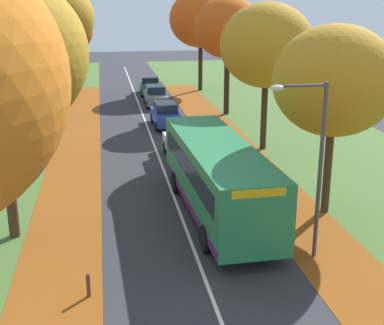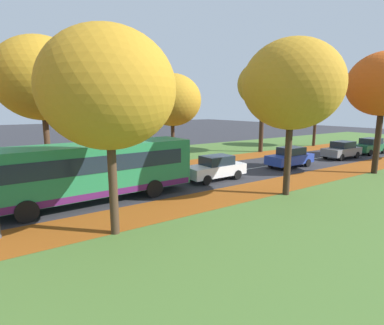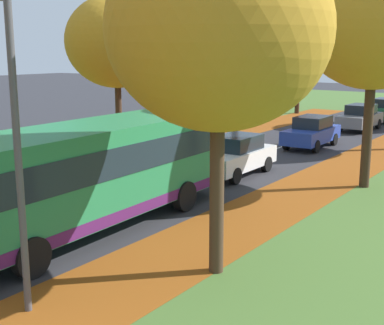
% 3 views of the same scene
% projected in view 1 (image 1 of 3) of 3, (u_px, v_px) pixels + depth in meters
% --- Properties ---
extents(leaf_litter_left, '(2.80, 60.00, 0.00)m').
position_uv_depth(leaf_litter_left, '(70.00, 194.00, 24.13)').
color(leaf_litter_left, '#8C4714').
rests_on(leaf_litter_left, grass_verge_left).
extents(grass_verge_right, '(12.00, 90.00, 0.01)m').
position_uv_depth(grass_verge_right, '(310.00, 146.00, 31.97)').
color(grass_verge_right, '#476B2D').
rests_on(grass_verge_right, ground).
extents(leaf_litter_right, '(2.80, 60.00, 0.00)m').
position_uv_depth(leaf_litter_right, '(266.00, 183.00, 25.59)').
color(leaf_litter_right, '#8C4714').
rests_on(leaf_litter_right, grass_verge_right).
extents(road_centre_line, '(0.12, 80.00, 0.01)m').
position_uv_depth(road_centre_line, '(157.00, 153.00, 30.51)').
color(road_centre_line, silver).
rests_on(road_centre_line, ground).
extents(tree_left_mid, '(4.97, 4.97, 7.63)m').
position_uv_depth(tree_left_mid, '(39.00, 60.00, 27.82)').
color(tree_left_mid, '#382619').
rests_on(tree_left_mid, ground).
extents(tree_left_far, '(5.36, 5.36, 9.57)m').
position_uv_depth(tree_left_far, '(56.00, 18.00, 37.58)').
color(tree_left_far, '#382619').
rests_on(tree_left_far, ground).
extents(tree_left_distant, '(4.53, 4.53, 7.79)m').
position_uv_depth(tree_left_distant, '(67.00, 30.00, 46.78)').
color(tree_left_distant, '#382619').
rests_on(tree_left_distant, ground).
extents(tree_right_near, '(4.81, 4.81, 7.60)m').
position_uv_depth(tree_right_near, '(335.00, 81.00, 20.61)').
color(tree_right_near, '#422D1E').
rests_on(tree_right_near, ground).
extents(tree_right_mid, '(5.23, 5.23, 8.30)m').
position_uv_depth(tree_right_mid, '(267.00, 46.00, 29.65)').
color(tree_right_mid, '#382619').
rests_on(tree_right_mid, ground).
extents(tree_right_far, '(4.92, 4.92, 8.61)m').
position_uv_depth(tree_right_far, '(228.00, 28.00, 38.77)').
color(tree_right_far, black).
rests_on(tree_right_far, ground).
extents(tree_right_distant, '(5.77, 5.77, 9.18)m').
position_uv_depth(tree_right_distant, '(201.00, 19.00, 49.14)').
color(tree_right_distant, black).
rests_on(tree_right_distant, ground).
extents(bollard_fourth, '(0.12, 0.12, 0.75)m').
position_uv_depth(bollard_fourth, '(88.00, 285.00, 15.78)').
color(bollard_fourth, '#4C3823').
rests_on(bollard_fourth, ground).
extents(streetlamp_right, '(1.89, 0.28, 6.00)m').
position_uv_depth(streetlamp_right, '(312.00, 152.00, 17.23)').
color(streetlamp_right, '#47474C').
rests_on(streetlamp_right, ground).
extents(bus, '(2.93, 10.48, 2.98)m').
position_uv_depth(bus, '(217.00, 175.00, 21.45)').
color(bus, '#237A47').
rests_on(bus, ground).
extents(car_white_lead, '(1.84, 4.23, 1.62)m').
position_uv_depth(car_white_lead, '(183.00, 144.00, 29.35)').
color(car_white_lead, silver).
rests_on(car_white_lead, ground).
extents(car_blue_following, '(1.86, 4.24, 1.62)m').
position_uv_depth(car_blue_following, '(166.00, 115.00, 36.59)').
color(car_blue_following, '#233D9E').
rests_on(car_blue_following, ground).
extents(car_grey_third_in_line, '(1.80, 4.21, 1.62)m').
position_uv_depth(car_grey_third_in_line, '(156.00, 96.00, 43.65)').
color(car_grey_third_in_line, slate).
rests_on(car_grey_third_in_line, ground).
extents(car_green_fourth_in_line, '(1.92, 4.27, 1.62)m').
position_uv_depth(car_green_fourth_in_line, '(150.00, 85.00, 48.59)').
color(car_green_fourth_in_line, '#1E6038').
rests_on(car_green_fourth_in_line, ground).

